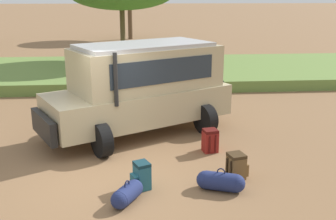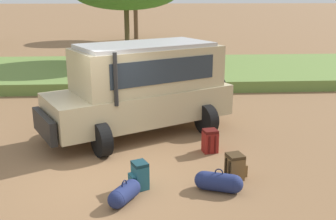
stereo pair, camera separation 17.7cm
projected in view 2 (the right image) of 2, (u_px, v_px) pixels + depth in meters
ground_plane at (112, 172)px, 8.45m from camera, size 320.00×320.00×0.00m
grass_bank at (128, 72)px, 18.20m from camera, size 120.00×7.00×0.44m
safari_vehicle at (143, 86)px, 10.53m from camera, size 5.33×3.96×2.44m
backpack_beside_front_wheel at (139, 176)px, 7.68m from camera, size 0.43×0.41×0.54m
backpack_cluster_center at (210, 141)px, 9.45m from camera, size 0.39×0.44×0.57m
backpack_near_rear_wheel at (235, 167)px, 8.09m from camera, size 0.46×0.42×0.53m
duffel_bag_low_black_case at (125, 193)px, 7.18m from camera, size 0.59×0.76×0.44m
duffel_bag_soft_canvas at (219, 182)px, 7.59m from camera, size 0.91×0.56×0.46m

